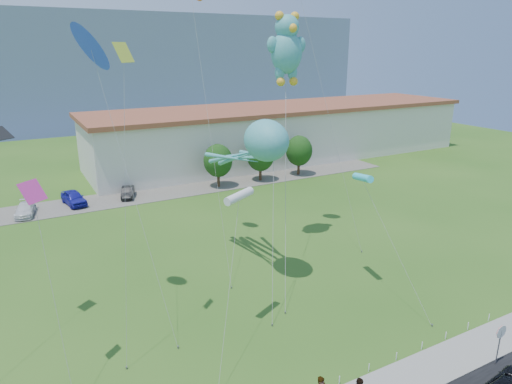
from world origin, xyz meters
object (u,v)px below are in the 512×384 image
warehouse (285,132)px  parked_car_black (128,192)px  octopus_kite (258,147)px  parked_car_white (25,209)px  stop_sign (501,335)px  parked_car_blue (74,198)px  teddy_bear_kite (287,47)px

warehouse → parked_car_black: (-27.05, -8.89, -3.45)m
warehouse → octopus_kite: (-22.84, -32.60, 5.79)m
parked_car_white → octopus_kite: 28.81m
warehouse → parked_car_white: 39.26m
stop_sign → octopus_kite: 18.66m
parked_car_blue → teddy_bear_kite: bearing=-63.4°
stop_sign → octopus_kite: size_ratio=0.21×
octopus_kite → parked_car_white: bearing=123.4°
stop_sign → parked_car_black: (-10.55, 39.32, -1.20)m
warehouse → parked_car_white: size_ratio=14.42×
warehouse → stop_sign: bearing=-108.9°
warehouse → teddy_bear_kite: bearing=-122.3°
stop_sign → teddy_bear_kite: 24.75m
warehouse → parked_car_black: 28.68m
parked_car_blue → warehouse: bearing=4.3°
octopus_kite → stop_sign: bearing=-67.9°
parked_car_black → teddy_bear_kite: teddy_bear_kite is taller
parked_car_blue → teddy_bear_kite: (14.96, -19.81, 15.87)m
warehouse → stop_sign: size_ratio=24.40×
parked_car_black → parked_car_blue: bearing=-164.3°
warehouse → octopus_kite: octopus_kite is taller
parked_car_white → octopus_kite: (15.01, -22.79, 9.24)m
stop_sign → teddy_bear_kite: (-1.46, 19.76, 14.83)m
stop_sign → parked_car_blue: size_ratio=0.55×
parked_car_white → parked_car_blue: 5.08m
warehouse → parked_car_blue: (-32.91, -8.64, -3.30)m
parked_car_blue → parked_car_white: bearing=-177.0°
teddy_bear_kite → parked_car_white: bearing=136.9°
parked_car_blue → octopus_kite: bearing=-77.6°
teddy_bear_kite → stop_sign: bearing=-85.8°
stop_sign → parked_car_black: 40.73m
octopus_kite → teddy_bear_kite: teddy_bear_kite is taller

